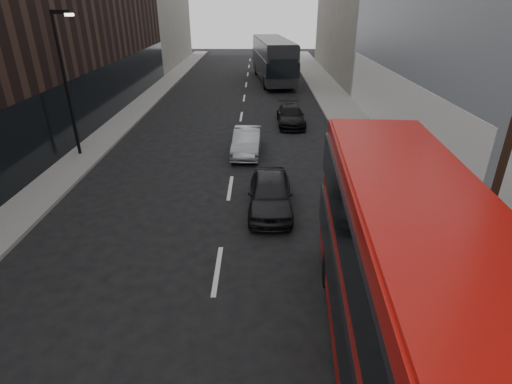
{
  "coord_description": "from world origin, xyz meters",
  "views": [
    {
      "loc": [
        1.27,
        -2.04,
        7.54
      ],
      "look_at": [
        1.19,
        8.41,
        2.5
      ],
      "focal_mm": 28.0,
      "sensor_mm": 36.0,
      "label": 1
    }
  ],
  "objects_px": {
    "street_lamp": "(66,76)",
    "car_b": "(247,142)",
    "grey_bus": "(273,59)",
    "car_a": "(270,193)",
    "red_bus": "(413,302)",
    "car_c": "(291,116)"
  },
  "relations": [
    {
      "from": "street_lamp",
      "to": "grey_bus",
      "type": "xyz_separation_m",
      "value": [
        10.9,
        21.91,
        -1.99
      ]
    },
    {
      "from": "grey_bus",
      "to": "car_b",
      "type": "bearing_deg",
      "value": -101.73
    },
    {
      "from": "red_bus",
      "to": "car_c",
      "type": "distance_m",
      "value": 20.36
    },
    {
      "from": "grey_bus",
      "to": "car_a",
      "type": "distance_m",
      "value": 27.97
    },
    {
      "from": "grey_bus",
      "to": "car_a",
      "type": "relative_size",
      "value": 3.07
    },
    {
      "from": "street_lamp",
      "to": "car_b",
      "type": "bearing_deg",
      "value": 2.85
    },
    {
      "from": "grey_bus",
      "to": "street_lamp",
      "type": "bearing_deg",
      "value": -122.72
    },
    {
      "from": "car_a",
      "to": "car_b",
      "type": "height_order",
      "value": "car_a"
    },
    {
      "from": "car_b",
      "to": "car_c",
      "type": "height_order",
      "value": "car_b"
    },
    {
      "from": "street_lamp",
      "to": "grey_bus",
      "type": "bearing_deg",
      "value": 63.56
    },
    {
      "from": "street_lamp",
      "to": "car_c",
      "type": "xyz_separation_m",
      "value": [
        11.6,
        6.0,
        -3.56
      ]
    },
    {
      "from": "street_lamp",
      "to": "car_a",
      "type": "height_order",
      "value": "street_lamp"
    },
    {
      "from": "red_bus",
      "to": "car_b",
      "type": "xyz_separation_m",
      "value": [
        -3.52,
        14.7,
        -1.83
      ]
    },
    {
      "from": "street_lamp",
      "to": "grey_bus",
      "type": "relative_size",
      "value": 0.54
    },
    {
      "from": "street_lamp",
      "to": "car_b",
      "type": "distance_m",
      "value": 9.53
    },
    {
      "from": "red_bus",
      "to": "car_c",
      "type": "bearing_deg",
      "value": 96.36
    },
    {
      "from": "car_a",
      "to": "car_b",
      "type": "relative_size",
      "value": 1.03
    },
    {
      "from": "street_lamp",
      "to": "car_b",
      "type": "relative_size",
      "value": 1.72
    },
    {
      "from": "grey_bus",
      "to": "car_a",
      "type": "bearing_deg",
      "value": -98.24
    },
    {
      "from": "grey_bus",
      "to": "car_c",
      "type": "xyz_separation_m",
      "value": [
        0.71,
        -15.91,
        -1.57
      ]
    },
    {
      "from": "street_lamp",
      "to": "grey_bus",
      "type": "distance_m",
      "value": 24.55
    },
    {
      "from": "car_a",
      "to": "car_c",
      "type": "xyz_separation_m",
      "value": [
        1.66,
        12.0,
        -0.1
      ]
    }
  ]
}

